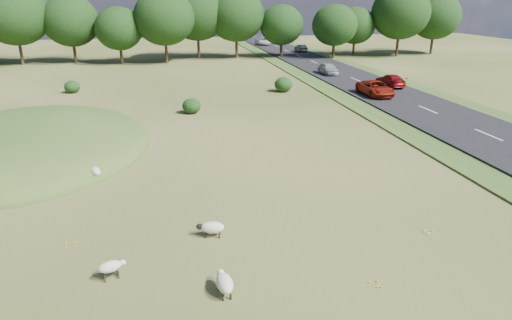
{
  "coord_description": "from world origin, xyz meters",
  "views": [
    {
      "loc": [
        -2.81,
        -19.65,
        9.65
      ],
      "look_at": [
        2.0,
        4.0,
        1.0
      ],
      "focal_mm": 32.0,
      "sensor_mm": 36.0,
      "label": 1
    }
  ],
  "objects_px": {
    "car_0": "(328,68)",
    "car_3": "(375,88)",
    "car_7": "(278,40)",
    "car_6": "(263,41)",
    "sheep_1": "(95,171)",
    "car_2": "(390,80)",
    "car_1": "(301,48)",
    "sheep_2": "(212,227)",
    "sheep_0": "(224,283)",
    "sheep_3": "(111,267)"
  },
  "relations": [
    {
      "from": "car_2",
      "to": "sheep_2",
      "type": "bearing_deg",
      "value": 51.78
    },
    {
      "from": "sheep_3",
      "to": "car_7",
      "type": "xyz_separation_m",
      "value": [
        27.02,
        82.77,
        0.43
      ]
    },
    {
      "from": "car_2",
      "to": "car_7",
      "type": "xyz_separation_m",
      "value": [
        0.0,
        51.05,
        0.02
      ]
    },
    {
      "from": "car_0",
      "to": "car_6",
      "type": "relative_size",
      "value": 0.8
    },
    {
      "from": "sheep_2",
      "to": "car_2",
      "type": "relative_size",
      "value": 0.27
    },
    {
      "from": "sheep_2",
      "to": "car_1",
      "type": "relative_size",
      "value": 0.32
    },
    {
      "from": "sheep_2",
      "to": "car_7",
      "type": "xyz_separation_m",
      "value": [
        23.12,
        80.42,
        0.49
      ]
    },
    {
      "from": "sheep_1",
      "to": "car_7",
      "type": "relative_size",
      "value": 0.25
    },
    {
      "from": "sheep_3",
      "to": "car_3",
      "type": "relative_size",
      "value": 0.2
    },
    {
      "from": "sheep_1",
      "to": "car_7",
      "type": "distance_m",
      "value": 78.33
    },
    {
      "from": "sheep_0",
      "to": "car_7",
      "type": "xyz_separation_m",
      "value": [
        23.14,
        84.48,
        0.47
      ]
    },
    {
      "from": "car_3",
      "to": "car_7",
      "type": "distance_m",
      "value": 55.43
    },
    {
      "from": "car_2",
      "to": "car_7",
      "type": "distance_m",
      "value": 51.05
    },
    {
      "from": "car_6",
      "to": "sheep_1",
      "type": "bearing_deg",
      "value": -109.47
    },
    {
      "from": "sheep_1",
      "to": "car_0",
      "type": "relative_size",
      "value": 0.28
    },
    {
      "from": "car_7",
      "to": "sheep_3",
      "type": "bearing_deg",
      "value": 71.92
    },
    {
      "from": "sheep_3",
      "to": "sheep_0",
      "type": "bearing_deg",
      "value": -41.77
    },
    {
      "from": "car_1",
      "to": "car_3",
      "type": "xyz_separation_m",
      "value": [
        -3.8,
        -38.46,
        0.07
      ]
    },
    {
      "from": "car_0",
      "to": "car_6",
      "type": "xyz_separation_m",
      "value": [
        0.0,
        39.17,
        0.01
      ]
    },
    {
      "from": "car_0",
      "to": "car_1",
      "type": "height_order",
      "value": "car_0"
    },
    {
      "from": "car_3",
      "to": "car_6",
      "type": "height_order",
      "value": "car_6"
    },
    {
      "from": "car_3",
      "to": "car_1",
      "type": "bearing_deg",
      "value": 84.36
    },
    {
      "from": "sheep_1",
      "to": "car_2",
      "type": "relative_size",
      "value": 0.26
    },
    {
      "from": "car_3",
      "to": "car_7",
      "type": "height_order",
      "value": "car_3"
    },
    {
      "from": "sheep_0",
      "to": "car_1",
      "type": "height_order",
      "value": "car_1"
    },
    {
      "from": "car_0",
      "to": "car_3",
      "type": "distance_m",
      "value": 13.78
    },
    {
      "from": "car_7",
      "to": "car_0",
      "type": "bearing_deg",
      "value": 84.77
    },
    {
      "from": "sheep_1",
      "to": "sheep_3",
      "type": "distance_m",
      "value": 10.05
    },
    {
      "from": "car_2",
      "to": "car_6",
      "type": "distance_m",
      "value": 48.85
    },
    {
      "from": "sheep_1",
      "to": "sheep_2",
      "type": "distance_m",
      "value": 9.41
    },
    {
      "from": "sheep_0",
      "to": "car_6",
      "type": "bearing_deg",
      "value": -19.31
    },
    {
      "from": "sheep_2",
      "to": "car_7",
      "type": "height_order",
      "value": "car_7"
    },
    {
      "from": "car_2",
      "to": "sheep_1",
      "type": "bearing_deg",
      "value": 37.21
    },
    {
      "from": "car_2",
      "to": "car_7",
      "type": "height_order",
      "value": "car_7"
    },
    {
      "from": "sheep_1",
      "to": "car_7",
      "type": "xyz_separation_m",
      "value": [
        28.74,
        72.87,
        0.36
      ]
    },
    {
      "from": "car_3",
      "to": "car_7",
      "type": "relative_size",
      "value": 1.1
    },
    {
      "from": "sheep_0",
      "to": "car_3",
      "type": "distance_m",
      "value": 35.02
    },
    {
      "from": "sheep_0",
      "to": "car_3",
      "type": "relative_size",
      "value": 0.25
    },
    {
      "from": "sheep_2",
      "to": "car_0",
      "type": "xyz_separation_m",
      "value": [
        19.32,
        38.9,
        0.54
      ]
    },
    {
      "from": "car_0",
      "to": "car_7",
      "type": "xyz_separation_m",
      "value": [
        3.8,
        41.51,
        -0.04
      ]
    },
    {
      "from": "car_0",
      "to": "car_3",
      "type": "xyz_separation_m",
      "value": [
        0.0,
        -13.78,
        -0.01
      ]
    },
    {
      "from": "sheep_3",
      "to": "car_0",
      "type": "height_order",
      "value": "car_0"
    },
    {
      "from": "car_1",
      "to": "sheep_0",
      "type": "bearing_deg",
      "value": 71.12
    },
    {
      "from": "car_7",
      "to": "sheep_1",
      "type": "bearing_deg",
      "value": 68.48
    },
    {
      "from": "car_0",
      "to": "car_2",
      "type": "distance_m",
      "value": 10.27
    },
    {
      "from": "sheep_0",
      "to": "car_7",
      "type": "bearing_deg",
      "value": -21.38
    },
    {
      "from": "sheep_2",
      "to": "car_1",
      "type": "bearing_deg",
      "value": -97.57
    },
    {
      "from": "sheep_3",
      "to": "car_0",
      "type": "bearing_deg",
      "value": 42.7
    },
    {
      "from": "car_0",
      "to": "car_2",
      "type": "xyz_separation_m",
      "value": [
        3.8,
        -9.54,
        -0.06
      ]
    },
    {
      "from": "car_3",
      "to": "car_6",
      "type": "bearing_deg",
      "value": 90.0
    }
  ]
}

